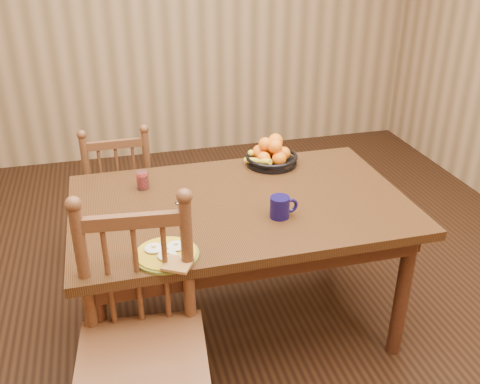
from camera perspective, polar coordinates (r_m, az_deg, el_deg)
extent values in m
cube|color=black|center=(3.00, 0.00, -13.81)|extent=(4.50, 5.00, 0.01)
cube|color=brown|center=(4.77, -8.11, 19.50)|extent=(4.50, 0.01, 2.70)
cube|color=black|center=(2.58, 0.00, -1.43)|extent=(1.60, 1.00, 0.04)
cube|color=black|center=(2.98, -2.05, 1.08)|extent=(1.40, 0.04, 0.10)
cube|color=black|center=(2.27, 2.71, -7.94)|extent=(1.40, 0.04, 0.10)
cube|color=black|center=(2.86, 14.09, -0.92)|extent=(0.04, 0.84, 0.10)
cube|color=black|center=(2.56, -15.87, -4.76)|extent=(0.04, 0.84, 0.10)
cylinder|color=black|center=(2.41, -14.37, -15.77)|extent=(0.07, 0.07, 0.70)
cylinder|color=black|center=(2.72, 16.89, -10.44)|extent=(0.07, 0.07, 0.70)
cylinder|color=black|center=(3.05, -14.85, -5.70)|extent=(0.07, 0.07, 0.70)
cylinder|color=black|center=(3.31, 10.04, -2.45)|extent=(0.07, 0.07, 0.70)
cube|color=#452414|center=(3.41, -12.67, -0.39)|extent=(0.42, 0.40, 0.04)
cylinder|color=#452414|center=(3.66, -9.85, -2.03)|extent=(0.03, 0.03, 0.40)
cylinder|color=#452414|center=(3.66, -15.12, -2.66)|extent=(0.03, 0.03, 0.40)
cylinder|color=#452414|center=(3.39, -9.26, -4.58)|extent=(0.03, 0.03, 0.40)
cylinder|color=#452414|center=(3.38, -14.98, -5.26)|extent=(0.03, 0.03, 0.40)
cylinder|color=#452414|center=(3.15, -9.84, 2.47)|extent=(0.04, 0.04, 0.49)
cylinder|color=#452414|center=(3.15, -15.97, 1.75)|extent=(0.04, 0.04, 0.49)
cylinder|color=#452414|center=(3.16, -12.82, 1.34)|extent=(0.02, 0.02, 0.38)
cube|color=#452414|center=(3.08, -13.22, 4.97)|extent=(0.34, 0.03, 0.05)
cube|color=#452414|center=(2.12, -10.37, -17.21)|extent=(0.52, 0.50, 0.04)
cylinder|color=#452414|center=(2.45, -14.66, -18.72)|extent=(0.04, 0.04, 0.47)
cylinder|color=#452414|center=(2.43, -4.96, -18.19)|extent=(0.04, 0.04, 0.47)
cylinder|color=#452414|center=(2.13, -16.31, -8.01)|extent=(0.05, 0.05, 0.57)
cylinder|color=#452414|center=(2.10, -5.60, -7.33)|extent=(0.05, 0.05, 0.57)
cylinder|color=#452414|center=(2.14, -10.85, -8.91)|extent=(0.02, 0.02, 0.44)
cube|color=#452414|center=(2.00, -11.47, -3.08)|extent=(0.39, 0.07, 0.05)
cylinder|color=#59601E|center=(2.18, -7.84, -6.67)|extent=(0.26, 0.26, 0.01)
cylinder|color=#B58D17|center=(2.18, -7.86, -6.51)|extent=(0.24, 0.24, 0.01)
ellipsoid|color=silver|center=(2.20, -9.16, -5.93)|extent=(0.08, 0.08, 0.01)
cube|color=#F2E08C|center=(2.19, -9.18, -5.69)|extent=(0.02, 0.02, 0.01)
ellipsoid|color=silver|center=(2.20, -6.81, -5.71)|extent=(0.08, 0.08, 0.01)
cube|color=#F2E08C|center=(2.20, -6.83, -5.46)|extent=(0.02, 0.02, 0.01)
ellipsoid|color=silver|center=(2.15, -7.77, -6.70)|extent=(0.08, 0.08, 0.01)
cube|color=#F2E08C|center=(2.14, -7.78, -6.45)|extent=(0.02, 0.02, 0.01)
cube|color=brown|center=(2.09, -6.67, -7.68)|extent=(0.14, 0.14, 0.01)
cube|color=silver|center=(2.29, -5.73, -4.90)|extent=(0.02, 0.15, 0.00)
cube|color=silver|center=(2.36, -5.79, -3.80)|extent=(0.03, 0.05, 0.00)
cube|color=silver|center=(2.51, -5.99, -1.81)|extent=(0.04, 0.12, 0.00)
ellipsoid|color=silver|center=(2.57, -6.59, -1.05)|extent=(0.03, 0.04, 0.01)
cylinder|color=#0E0934|center=(2.42, 4.25, -1.62)|extent=(0.09, 0.09, 0.10)
torus|color=#0E0934|center=(2.44, 5.41, -1.47)|extent=(0.07, 0.02, 0.07)
cylinder|color=black|center=(2.40, 4.29, -0.66)|extent=(0.08, 0.08, 0.00)
cylinder|color=silver|center=(2.72, -10.35, 1.25)|extent=(0.06, 0.06, 0.09)
cylinder|color=maroon|center=(2.72, -10.33, 1.12)|extent=(0.05, 0.05, 0.07)
cylinder|color=black|center=(2.96, 3.36, 3.17)|extent=(0.28, 0.28, 0.02)
torus|color=black|center=(2.95, 3.38, 3.79)|extent=(0.29, 0.29, 0.02)
cylinder|color=black|center=(2.97, 3.36, 3.03)|extent=(0.10, 0.10, 0.01)
sphere|color=orange|center=(2.97, 4.68, 4.13)|extent=(0.07, 0.07, 0.07)
sphere|color=orange|center=(3.01, 3.40, 4.57)|extent=(0.08, 0.08, 0.08)
sphere|color=orange|center=(2.96, 2.10, 4.27)|extent=(0.08, 0.08, 0.08)
sphere|color=orange|center=(2.89, 2.56, 3.59)|extent=(0.07, 0.07, 0.07)
sphere|color=orange|center=(2.89, 4.21, 3.58)|extent=(0.08, 0.08, 0.08)
sphere|color=orange|center=(2.96, 3.80, 5.46)|extent=(0.08, 0.08, 0.08)
sphere|color=orange|center=(2.92, 2.70, 5.13)|extent=(0.07, 0.07, 0.07)
sphere|color=orange|center=(2.89, 3.76, 4.88)|extent=(0.08, 0.08, 0.08)
cylinder|color=yellow|center=(2.89, 1.92, 3.31)|extent=(0.10, 0.17, 0.07)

